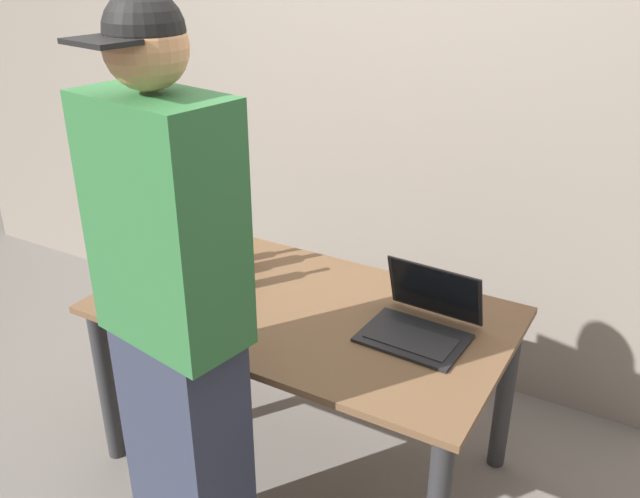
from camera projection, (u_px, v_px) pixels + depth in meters
ground_plane at (305, 458)px, 2.73m from camera, size 8.00×8.00×0.00m
desk at (303, 334)px, 2.48m from camera, size 1.48×0.84×0.70m
laptop at (421, 320)px, 2.26m from camera, size 0.36×0.33×0.22m
beer_bottle_amber at (218, 240)px, 2.71m from camera, size 0.06×0.06×0.29m
beer_bottle_dark at (241, 244)px, 2.66m from camera, size 0.08×0.08×0.31m
beer_bottle_brown at (210, 254)px, 2.60m from camera, size 0.08×0.08×0.27m
beer_bottle_green at (238, 261)px, 2.52m from camera, size 0.06×0.06×0.29m
person_figure at (176, 328)px, 1.89m from camera, size 0.45×0.33×1.82m
back_wall at (411, 95)px, 2.90m from camera, size 6.00×0.10×2.60m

